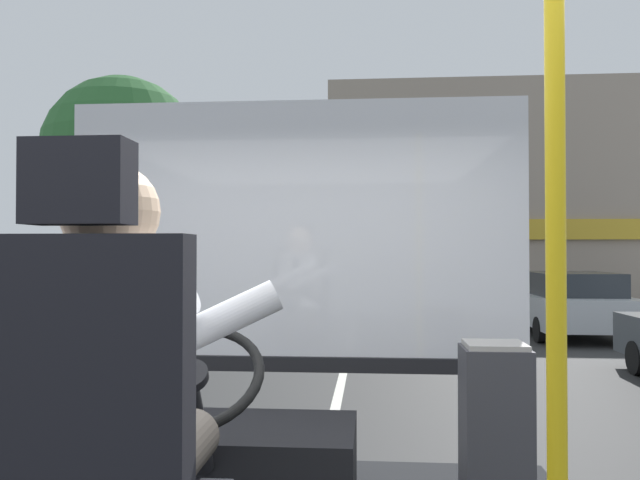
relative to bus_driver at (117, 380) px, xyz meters
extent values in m
cube|color=#2E2E2E|center=(0.20, 9.11, -1.53)|extent=(18.00, 44.00, 0.05)
cube|color=silver|center=(0.20, 9.11, -1.50)|extent=(0.12, 39.60, 0.00)
cube|color=black|center=(0.00, -0.21, 0.02)|extent=(0.48, 0.10, 0.66)
cube|color=black|center=(0.00, -0.21, 0.46)|extent=(0.22, 0.10, 0.18)
cylinder|color=#332D28|center=(0.09, 0.12, -0.23)|extent=(0.16, 0.46, 0.16)
cylinder|color=#332D28|center=(-0.09, 0.12, -0.23)|extent=(0.16, 0.46, 0.16)
cylinder|color=silver|center=(0.00, -0.05, -0.01)|extent=(0.36, 0.36, 0.61)
cube|color=black|center=(0.00, 0.14, 0.07)|extent=(0.06, 0.01, 0.38)
sphere|color=beige|center=(0.00, -0.05, 0.41)|extent=(0.23, 0.23, 0.23)
cylinder|color=silver|center=(0.10, 0.20, 0.07)|extent=(0.55, 0.23, 0.31)
cylinder|color=silver|center=(-0.10, 0.20, 0.07)|extent=(0.55, 0.23, 0.31)
cube|color=black|center=(0.00, 1.10, -0.61)|extent=(1.10, 0.56, 0.40)
cylinder|color=black|center=(0.00, 0.70, -0.30)|extent=(0.07, 0.30, 0.42)
torus|color=black|center=(0.00, 0.58, -0.11)|extent=(0.52, 0.46, 0.31)
cylinder|color=black|center=(0.00, 0.58, -0.11)|extent=(0.15, 0.14, 0.10)
cylinder|color=gold|center=(1.02, -0.07, 0.26)|extent=(0.04, 0.04, 2.13)
cube|color=#333338|center=(1.10, 1.05, -0.44)|extent=(0.26, 0.25, 0.74)
cube|color=#9E9993|center=(1.10, 1.05, -0.06)|extent=(0.23, 0.22, 0.02)
cube|color=silver|center=(0.20, 1.93, 0.44)|extent=(2.50, 0.01, 1.40)
cube|color=black|center=(0.20, 1.93, -0.30)|extent=(2.50, 0.08, 0.08)
cylinder|color=#4C3828|center=(-4.10, 10.14, -0.16)|extent=(0.27, 0.27, 2.69)
sphere|color=#2B602D|center=(-4.10, 10.14, 2.15)|extent=(2.98, 2.98, 2.98)
cube|color=gray|center=(6.20, 19.71, 2.03)|extent=(13.77, 4.18, 7.08)
cube|color=gold|center=(6.20, 17.56, 0.97)|extent=(13.22, 0.12, 0.60)
cylinder|color=black|center=(4.52, 8.18, -1.26)|extent=(0.14, 0.50, 0.50)
cube|color=silver|center=(4.90, 12.64, -0.93)|extent=(1.96, 3.88, 0.63)
cube|color=#282D33|center=(4.90, 12.40, -0.37)|extent=(1.61, 2.13, 0.48)
cylinder|color=black|center=(5.84, 13.84, -1.25)|extent=(0.14, 0.52, 0.52)
cylinder|color=black|center=(3.97, 13.84, -1.25)|extent=(0.14, 0.52, 0.52)
cylinder|color=black|center=(5.84, 11.43, -1.25)|extent=(0.14, 0.52, 0.52)
cylinder|color=black|center=(3.97, 11.43, -1.25)|extent=(0.14, 0.52, 0.52)
camera|label=1|loc=(0.61, -1.49, 0.31)|focal=35.41mm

